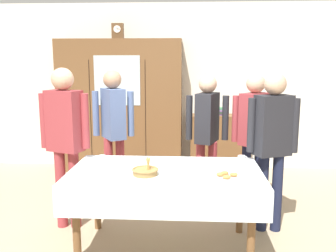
{
  "coord_description": "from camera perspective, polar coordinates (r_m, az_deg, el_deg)",
  "views": [
    {
      "loc": [
        0.23,
        -3.55,
        1.8
      ],
      "look_at": [
        0.0,
        0.2,
        1.13
      ],
      "focal_mm": 39.76,
      "sensor_mm": 36.0,
      "label": 1
    }
  ],
  "objects": [
    {
      "name": "dining_table",
      "position": [
        3.51,
        -0.43,
        -8.54
      ],
      "size": [
        1.79,
        1.02,
        0.78
      ],
      "color": "brown",
      "rests_on": "ground"
    },
    {
      "name": "tea_cup_far_right",
      "position": [
        3.51,
        0.16,
        -6.29
      ],
      "size": [
        0.13,
        0.13,
        0.06
      ],
      "color": "silver",
      "rests_on": "dining_table"
    },
    {
      "name": "person_behind_table_left",
      "position": [
        4.04,
        -15.51,
        -0.88
      ],
      "size": [
        0.52,
        0.31,
        1.72
      ],
      "color": "#933338",
      "rests_on": "ground"
    },
    {
      "name": "tea_cup_mid_left",
      "position": [
        3.86,
        -10.06,
        -4.98
      ],
      "size": [
        0.13,
        0.13,
        0.06
      ],
      "color": "white",
      "rests_on": "dining_table"
    },
    {
      "name": "tea_cup_mid_right",
      "position": [
        3.86,
        11.22,
        -5.0
      ],
      "size": [
        0.13,
        0.13,
        0.06
      ],
      "color": "white",
      "rests_on": "dining_table"
    },
    {
      "name": "ground_plane",
      "position": [
        3.99,
        -0.18,
        -16.68
      ],
      "size": [
        12.0,
        12.0,
        0.0
      ],
      "primitive_type": "plane",
      "color": "tan",
      "rests_on": "ground"
    },
    {
      "name": "bookshelf_low",
      "position": [
        6.12,
        7.82,
        -2.58
      ],
      "size": [
        0.93,
        0.35,
        0.92
      ],
      "color": "brown",
      "rests_on": "ground"
    },
    {
      "name": "tea_cup_near_right",
      "position": [
        3.56,
        4.85,
        -6.12
      ],
      "size": [
        0.13,
        0.13,
        0.06
      ],
      "color": "white",
      "rests_on": "dining_table"
    },
    {
      "name": "pastry_plate",
      "position": [
        3.32,
        9.0,
        -7.65
      ],
      "size": [
        0.28,
        0.28,
        0.05
      ],
      "color": "white",
      "rests_on": "dining_table"
    },
    {
      "name": "tea_cup_back_edge",
      "position": [
        3.75,
        -6.31,
        -5.33
      ],
      "size": [
        0.13,
        0.13,
        0.06
      ],
      "color": "white",
      "rests_on": "dining_table"
    },
    {
      "name": "person_by_cabinet",
      "position": [
        4.57,
        6.01,
        -0.2
      ],
      "size": [
        0.52,
        0.41,
        1.62
      ],
      "color": "#933338",
      "rests_on": "ground"
    },
    {
      "name": "person_beside_shelf",
      "position": [
        3.96,
        15.73,
        -1.59
      ],
      "size": [
        0.52,
        0.32,
        1.67
      ],
      "color": "#191E38",
      "rests_on": "ground"
    },
    {
      "name": "person_near_right_end",
      "position": [
        4.5,
        13.04,
        -0.41
      ],
      "size": [
        0.52,
        0.4,
        1.64
      ],
      "color": "#191E38",
      "rests_on": "ground"
    },
    {
      "name": "tea_cup_near_left",
      "position": [
        3.66,
        -2.5,
        -5.62
      ],
      "size": [
        0.13,
        0.13,
        0.06
      ],
      "color": "silver",
      "rests_on": "dining_table"
    },
    {
      "name": "mantel_clock",
      "position": [
        6.03,
        -7.71,
        14.22
      ],
      "size": [
        0.18,
        0.11,
        0.24
      ],
      "color": "brown",
      "rests_on": "wall_cabinet"
    },
    {
      "name": "spoon_mid_left",
      "position": [
        3.4,
        4.78,
        -7.36
      ],
      "size": [
        0.12,
        0.02,
        0.01
      ],
      "color": "silver",
      "rests_on": "dining_table"
    },
    {
      "name": "wall_cabinet",
      "position": [
        6.06,
        -7.3,
        3.05
      ],
      "size": [
        1.97,
        0.46,
        2.12
      ],
      "color": "brown",
      "rests_on": "ground"
    },
    {
      "name": "back_wall",
      "position": [
        6.22,
        1.37,
        6.01
      ],
      "size": [
        6.4,
        0.1,
        2.7
      ],
      "primitive_type": "cube",
      "color": "silver",
      "rests_on": "ground"
    },
    {
      "name": "book_stack",
      "position": [
        6.03,
        7.94,
        2.25
      ],
      "size": [
        0.16,
        0.23,
        0.12
      ],
      "color": "#664C7A",
      "rests_on": "bookshelf_low"
    },
    {
      "name": "bread_basket",
      "position": [
        3.37,
        -3.5,
        -6.92
      ],
      "size": [
        0.24,
        0.24,
        0.16
      ],
      "color": "#9E7542",
      "rests_on": "dining_table"
    },
    {
      "name": "spoon_near_left",
      "position": [
        3.6,
        -5.86,
        -6.38
      ],
      "size": [
        0.12,
        0.02,
        0.01
      ],
      "color": "silver",
      "rests_on": "dining_table"
    },
    {
      "name": "spoon_center",
      "position": [
        3.29,
        -7.25,
        -8.01
      ],
      "size": [
        0.12,
        0.02,
        0.01
      ],
      "color": "silver",
      "rests_on": "dining_table"
    },
    {
      "name": "person_behind_table_right",
      "position": [
        4.69,
        -8.36,
        0.47
      ],
      "size": [
        0.52,
        0.41,
        1.67
      ],
      "color": "#933338",
      "rests_on": "ground"
    }
  ]
}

